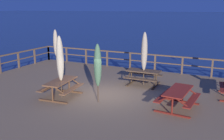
# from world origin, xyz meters

# --- Properties ---
(ground_plane) EXTENTS (600.00, 600.00, 0.00)m
(ground_plane) POSITION_xyz_m (0.00, 0.00, 0.00)
(ground_plane) COLOR navy
(wooden_deck) EXTENTS (15.48, 11.00, 0.60)m
(wooden_deck) POSITION_xyz_m (0.00, 0.00, 0.30)
(wooden_deck) COLOR #846647
(wooden_deck) RESTS_ON ground
(railing_waterside_far) EXTENTS (15.28, 0.10, 1.09)m
(railing_waterside_far) POSITION_xyz_m (0.00, 5.35, 1.35)
(railing_waterside_far) COLOR brown
(railing_waterside_far) RESTS_ON wooden_deck
(picnic_table_back_right) EXTENTS (1.57, 1.91, 0.78)m
(picnic_table_back_right) POSITION_xyz_m (-1.64, -1.05, 1.16)
(picnic_table_back_right) COLOR brown
(picnic_table_back_right) RESTS_ON wooden_deck
(picnic_table_mid_left) EXTENTS (1.73, 1.43, 0.78)m
(picnic_table_mid_left) POSITION_xyz_m (1.11, 2.32, 1.16)
(picnic_table_mid_left) COLOR brown
(picnic_table_mid_left) RESTS_ON wooden_deck
(picnic_table_front_left) EXTENTS (1.54, 1.98, 0.78)m
(picnic_table_front_left) POSITION_xyz_m (3.37, -0.14, 1.16)
(picnic_table_front_left) COLOR maroon
(picnic_table_front_left) RESTS_ON wooden_deck
(patio_umbrella_tall_mid_left) EXTENTS (0.32, 0.32, 2.77)m
(patio_umbrella_tall_mid_left) POSITION_xyz_m (-1.57, -1.12, 2.37)
(patio_umbrella_tall_mid_left) COLOR #4C3828
(patio_umbrella_tall_mid_left) RESTS_ON wooden_deck
(patio_umbrella_tall_back_right) EXTENTS (0.32, 0.32, 2.75)m
(patio_umbrella_tall_back_right) POSITION_xyz_m (1.12, 2.28, 2.35)
(patio_umbrella_tall_back_right) COLOR #4C3828
(patio_umbrella_tall_back_right) RESTS_ON wooden_deck
(patio_umbrella_short_back) EXTENTS (0.32, 0.32, 2.51)m
(patio_umbrella_short_back) POSITION_xyz_m (-5.69, 3.86, 2.20)
(patio_umbrella_short_back) COLOR #4C3828
(patio_umbrella_short_back) RESTS_ON wooden_deck
(patio_umbrella_short_mid) EXTENTS (0.32, 0.32, 2.51)m
(patio_umbrella_short_mid) POSITION_xyz_m (0.18, -0.93, 2.20)
(patio_umbrella_short_mid) COLOR #4C3828
(patio_umbrella_short_mid) RESTS_ON wooden_deck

